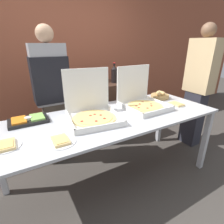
{
  "coord_description": "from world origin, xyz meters",
  "views": [
    {
      "loc": [
        -0.85,
        -1.48,
        1.56
      ],
      "look_at": [
        0.0,
        0.0,
        0.89
      ],
      "focal_mm": 28.0,
      "sensor_mm": 36.0,
      "label": 1
    }
  ],
  "objects_px": {
    "bread_basket": "(160,95)",
    "pizza_box_near_left": "(92,111)",
    "paper_plate_front_right": "(176,104)",
    "person_server_vest": "(52,92)",
    "soda_bottle": "(114,74)",
    "paper_plate_front_center": "(6,145)",
    "pizza_box_far_right": "(142,100)",
    "veggie_tray": "(28,120)",
    "paper_plate_front_left": "(61,141)",
    "person_guest_plaid": "(198,86)",
    "soda_can_silver": "(118,77)"
  },
  "relations": [
    {
      "from": "person_server_vest",
      "to": "veggie_tray",
      "type": "bearing_deg",
      "value": 53.27
    },
    {
      "from": "pizza_box_far_right",
      "to": "paper_plate_front_right",
      "type": "bearing_deg",
      "value": -23.92
    },
    {
      "from": "pizza_box_far_right",
      "to": "soda_bottle",
      "type": "xyz_separation_m",
      "value": [
        0.13,
        0.88,
        0.18
      ]
    },
    {
      "from": "paper_plate_front_center",
      "to": "paper_plate_front_right",
      "type": "height_order",
      "value": "same"
    },
    {
      "from": "veggie_tray",
      "to": "paper_plate_front_left",
      "type": "bearing_deg",
      "value": -71.76
    },
    {
      "from": "pizza_box_near_left",
      "to": "person_server_vest",
      "type": "relative_size",
      "value": 0.32
    },
    {
      "from": "pizza_box_far_right",
      "to": "paper_plate_front_center",
      "type": "relative_size",
      "value": 2.45
    },
    {
      "from": "bread_basket",
      "to": "paper_plate_front_left",
      "type": "bearing_deg",
      "value": -162.3
    },
    {
      "from": "pizza_box_near_left",
      "to": "veggie_tray",
      "type": "xyz_separation_m",
      "value": [
        -0.58,
        0.23,
        -0.06
      ]
    },
    {
      "from": "soda_bottle",
      "to": "pizza_box_far_right",
      "type": "bearing_deg",
      "value": -98.42
    },
    {
      "from": "veggie_tray",
      "to": "person_server_vest",
      "type": "bearing_deg",
      "value": 53.27
    },
    {
      "from": "soda_can_silver",
      "to": "person_server_vest",
      "type": "distance_m",
      "value": 1.19
    },
    {
      "from": "paper_plate_front_right",
      "to": "paper_plate_front_left",
      "type": "bearing_deg",
      "value": -174.05
    },
    {
      "from": "bread_basket",
      "to": "person_server_vest",
      "type": "distance_m",
      "value": 1.45
    },
    {
      "from": "bread_basket",
      "to": "pizza_box_near_left",
      "type": "bearing_deg",
      "value": -170.67
    },
    {
      "from": "paper_plate_front_center",
      "to": "paper_plate_front_right",
      "type": "xyz_separation_m",
      "value": [
        1.85,
        0.02,
        0.0
      ]
    },
    {
      "from": "veggie_tray",
      "to": "soda_can_silver",
      "type": "distance_m",
      "value": 1.68
    },
    {
      "from": "soda_bottle",
      "to": "paper_plate_front_left",
      "type": "bearing_deg",
      "value": -134.88
    },
    {
      "from": "pizza_box_near_left",
      "to": "bread_basket",
      "type": "bearing_deg",
      "value": 17.48
    },
    {
      "from": "paper_plate_front_right",
      "to": "person_guest_plaid",
      "type": "distance_m",
      "value": 0.72
    },
    {
      "from": "veggie_tray",
      "to": "person_guest_plaid",
      "type": "xyz_separation_m",
      "value": [
        2.34,
        -0.18,
        0.1
      ]
    },
    {
      "from": "paper_plate_front_left",
      "to": "person_server_vest",
      "type": "height_order",
      "value": "person_server_vest"
    },
    {
      "from": "paper_plate_front_center",
      "to": "soda_bottle",
      "type": "relative_size",
      "value": 0.64
    },
    {
      "from": "person_guest_plaid",
      "to": "pizza_box_near_left",
      "type": "bearing_deg",
      "value": 91.71
    },
    {
      "from": "paper_plate_front_right",
      "to": "veggie_tray",
      "type": "distance_m",
      "value": 1.7
    },
    {
      "from": "pizza_box_near_left",
      "to": "paper_plate_front_center",
      "type": "relative_size",
      "value": 2.77
    },
    {
      "from": "paper_plate_front_right",
      "to": "person_guest_plaid",
      "type": "bearing_deg",
      "value": 16.34
    },
    {
      "from": "pizza_box_far_right",
      "to": "person_server_vest",
      "type": "distance_m",
      "value": 1.12
    },
    {
      "from": "paper_plate_front_center",
      "to": "paper_plate_front_left",
      "type": "height_order",
      "value": "same"
    },
    {
      "from": "paper_plate_front_left",
      "to": "bread_basket",
      "type": "distance_m",
      "value": 1.6
    },
    {
      "from": "pizza_box_near_left",
      "to": "person_guest_plaid",
      "type": "distance_m",
      "value": 1.76
    },
    {
      "from": "paper_plate_front_right",
      "to": "person_server_vest",
      "type": "height_order",
      "value": "person_server_vest"
    },
    {
      "from": "veggie_tray",
      "to": "bread_basket",
      "type": "height_order",
      "value": "bread_basket"
    },
    {
      "from": "pizza_box_far_right",
      "to": "paper_plate_front_left",
      "type": "xyz_separation_m",
      "value": [
        -1.07,
        -0.33,
        -0.07
      ]
    },
    {
      "from": "pizza_box_near_left",
      "to": "person_server_vest",
      "type": "xyz_separation_m",
      "value": [
        -0.24,
        0.68,
        0.07
      ]
    },
    {
      "from": "pizza_box_near_left",
      "to": "pizza_box_far_right",
      "type": "xyz_separation_m",
      "value": [
        0.66,
        0.02,
        -0.0
      ]
    },
    {
      "from": "soda_bottle",
      "to": "paper_plate_front_right",
      "type": "bearing_deg",
      "value": -74.98
    },
    {
      "from": "pizza_box_near_left",
      "to": "person_guest_plaid",
      "type": "bearing_deg",
      "value": 9.85
    },
    {
      "from": "paper_plate_front_right",
      "to": "soda_can_silver",
      "type": "relative_size",
      "value": 1.63
    },
    {
      "from": "pizza_box_near_left",
      "to": "soda_bottle",
      "type": "xyz_separation_m",
      "value": [
        0.79,
        0.9,
        0.18
      ]
    },
    {
      "from": "person_server_vest",
      "to": "person_guest_plaid",
      "type": "distance_m",
      "value": 2.1
    },
    {
      "from": "paper_plate_front_center",
      "to": "veggie_tray",
      "type": "height_order",
      "value": "veggie_tray"
    },
    {
      "from": "soda_can_silver",
      "to": "pizza_box_near_left",
      "type": "bearing_deg",
      "value": -133.09
    },
    {
      "from": "bread_basket",
      "to": "soda_can_silver",
      "type": "relative_size",
      "value": 2.02
    },
    {
      "from": "soda_can_silver",
      "to": "person_server_vest",
      "type": "height_order",
      "value": "person_server_vest"
    },
    {
      "from": "paper_plate_front_right",
      "to": "pizza_box_near_left",
      "type": "bearing_deg",
      "value": 172.14
    },
    {
      "from": "paper_plate_front_right",
      "to": "soda_can_silver",
      "type": "xyz_separation_m",
      "value": [
        -0.16,
        1.12,
        0.17
      ]
    },
    {
      "from": "soda_bottle",
      "to": "paper_plate_front_center",
      "type": "bearing_deg",
      "value": -145.71
    },
    {
      "from": "soda_can_silver",
      "to": "pizza_box_far_right",
      "type": "bearing_deg",
      "value": -104.61
    },
    {
      "from": "pizza_box_far_right",
      "to": "soda_can_silver",
      "type": "relative_size",
      "value": 4.07
    }
  ]
}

